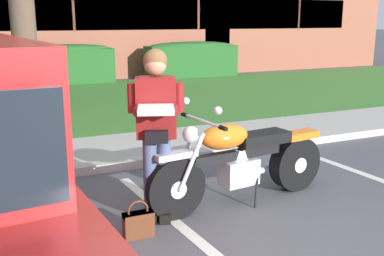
{
  "coord_description": "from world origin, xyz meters",
  "views": [
    {
      "loc": [
        -1.82,
        -2.95,
        1.97
      ],
      "look_at": [
        0.11,
        1.33,
        0.85
      ],
      "focal_mm": 42.71,
      "sensor_mm": 36.0,
      "label": 1
    }
  ],
  "objects_px": {
    "rider_person": "(156,123)",
    "hedge_right": "(191,59)",
    "handbag": "(138,222)",
    "brick_building": "(54,17)",
    "hedge_center_right": "(65,64)",
    "motorcycle": "(247,159)"
  },
  "relations": [
    {
      "from": "rider_person",
      "to": "hedge_right",
      "type": "bearing_deg",
      "value": 64.13
    },
    {
      "from": "handbag",
      "to": "brick_building",
      "type": "relative_size",
      "value": 0.01
    },
    {
      "from": "hedge_center_right",
      "to": "hedge_right",
      "type": "relative_size",
      "value": 0.92
    },
    {
      "from": "motorcycle",
      "to": "rider_person",
      "type": "bearing_deg",
      "value": -175.81
    },
    {
      "from": "handbag",
      "to": "hedge_right",
      "type": "relative_size",
      "value": 0.12
    },
    {
      "from": "hedge_right",
      "to": "handbag",
      "type": "bearing_deg",
      "value": -116.57
    },
    {
      "from": "rider_person",
      "to": "hedge_right",
      "type": "relative_size",
      "value": 0.54
    },
    {
      "from": "handbag",
      "to": "rider_person",
      "type": "bearing_deg",
      "value": 42.32
    },
    {
      "from": "motorcycle",
      "to": "rider_person",
      "type": "relative_size",
      "value": 1.31
    },
    {
      "from": "rider_person",
      "to": "brick_building",
      "type": "xyz_separation_m",
      "value": [
        1.25,
        15.53,
        1.07
      ]
    },
    {
      "from": "hedge_right",
      "to": "brick_building",
      "type": "xyz_separation_m",
      "value": [
        -3.74,
        5.23,
        1.43
      ]
    },
    {
      "from": "hedge_right",
      "to": "brick_building",
      "type": "distance_m",
      "value": 6.59
    },
    {
      "from": "hedge_center_right",
      "to": "brick_building",
      "type": "height_order",
      "value": "brick_building"
    },
    {
      "from": "handbag",
      "to": "hedge_center_right",
      "type": "height_order",
      "value": "hedge_center_right"
    },
    {
      "from": "hedge_center_right",
      "to": "handbag",
      "type": "bearing_deg",
      "value": -95.77
    },
    {
      "from": "hedge_right",
      "to": "brick_building",
      "type": "relative_size",
      "value": 0.12
    },
    {
      "from": "motorcycle",
      "to": "hedge_right",
      "type": "xyz_separation_m",
      "value": [
        3.92,
        10.22,
        0.17
      ]
    },
    {
      "from": "rider_person",
      "to": "hedge_center_right",
      "type": "bearing_deg",
      "value": 85.67
    },
    {
      "from": "rider_person",
      "to": "hedge_center_right",
      "type": "xyz_separation_m",
      "value": [
        0.78,
        10.3,
        -0.36
      ]
    },
    {
      "from": "rider_person",
      "to": "handbag",
      "type": "height_order",
      "value": "rider_person"
    },
    {
      "from": "handbag",
      "to": "brick_building",
      "type": "xyz_separation_m",
      "value": [
        1.54,
        15.79,
        1.93
      ]
    },
    {
      "from": "motorcycle",
      "to": "handbag",
      "type": "distance_m",
      "value": 1.44
    }
  ]
}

